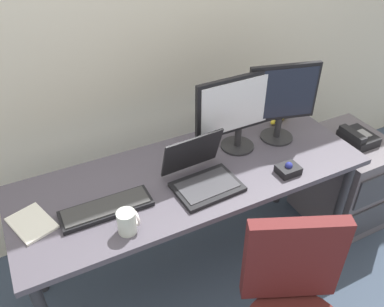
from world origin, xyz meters
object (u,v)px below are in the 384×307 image
Objects in this scene: laptop at (202,174)px; coffee_mug at (127,222)px; file_cabinet at (344,180)px; monitor_side at (282,99)px; banana at (280,118)px; keyboard at (106,208)px; monitor_main at (241,108)px; desk_phone at (357,137)px; trackball_mouse at (288,169)px; paper_notepad at (32,222)px.

laptop is 3.05× the size of coffee_mug.
file_cabinet is at bearing 7.09° from coffee_mug.
monitor_side is 2.32× the size of banana.
file_cabinet is at bearing -10.47° from monitor_side.
monitor_main is at bearing 11.05° from keyboard.
laptop is at bearing -178.17° from desk_phone.
coffee_mug is (-0.84, -0.01, 0.03)m from trackball_mouse.
monitor_main reaches higher than trackball_mouse.
monitor_main is at bearing 169.66° from desk_phone.
file_cabinet is 5.93× the size of coffee_mug.
file_cabinet is 3.16× the size of desk_phone.
monitor_side is at bearing 7.11° from keyboard.
trackball_mouse is (-0.67, -0.17, 0.11)m from desk_phone.
monitor_main reaches higher than banana.
laptop is at bearing -164.91° from monitor_side.
keyboard is at bearing -12.59° from paper_notepad.
coffee_mug is 0.56× the size of banana.
laptop is (-0.32, -0.18, -0.19)m from monitor_main.
trackball_mouse is 0.84m from coffee_mug.
monitor_side is at bearing -5.91° from monitor_main.
laptop is (-1.10, -0.05, 0.49)m from file_cabinet.
file_cabinet is at bearing 14.98° from trackball_mouse.
keyboard reaches higher than file_cabinet.
coffee_mug reaches higher than desk_phone.
paper_notepad is (-1.34, -0.06, -0.24)m from monitor_side.
coffee_mug reaches higher than paper_notepad.
monitor_main is 2.46× the size of paper_notepad.
trackball_mouse is (0.42, -0.13, -0.03)m from laptop.
coffee_mug is (-1.52, -0.19, 0.49)m from file_cabinet.
coffee_mug is at bearing -179.48° from trackball_mouse.
keyboard is at bearing 105.98° from coffee_mug.
laptop reaches higher than desk_phone.
monitor_side is (-0.54, 0.10, 0.69)m from file_cabinet.
monitor_side is (0.24, -0.03, 0.00)m from monitor_main.
paper_notepad is (-1.87, 0.06, 0.10)m from desk_phone.
banana is at bearing 21.20° from coffee_mug.
desk_phone is 1.10m from laptop.
monitor_main reaches higher than paper_notepad.
paper_notepad is at bearing -175.63° from monitor_main.
trackball_mouse reaches higher than keyboard.
file_cabinet is at bearing 1.05° from keyboard.
monitor_main is (-0.77, 0.14, 0.33)m from desk_phone.
file_cabinet is at bearing 63.22° from desk_phone.
desk_phone reaches higher than file_cabinet.
trackball_mouse reaches higher than file_cabinet.
file_cabinet is 1.63m from keyboard.
paper_notepad is at bearing 178.24° from desk_phone.
monitor_side reaches higher than paper_notepad.
paper_notepad is at bearing -177.50° from monitor_side.
laptop reaches higher than coffee_mug.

